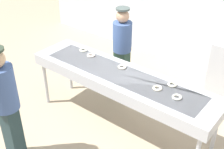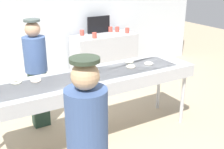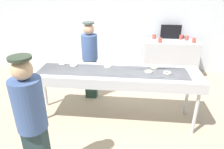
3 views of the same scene
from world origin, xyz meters
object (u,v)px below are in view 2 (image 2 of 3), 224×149
Objects in this scene: sugar_donut_2 at (129,61)px; paper_cup_1 at (82,33)px; fryer_conveyor at (93,81)px; sugar_donut_1 at (16,82)px; sugar_donut_4 at (131,67)px; paper_cup_2 at (117,29)px; sugar_donut_5 at (149,64)px; paper_cup_3 at (94,35)px; paper_cup_0 at (127,30)px; customer_waiting at (88,146)px; menu_display at (99,25)px; worker_baker at (36,69)px; prep_counter at (104,56)px; paper_cup_4 at (110,29)px; sugar_donut_3 at (81,72)px; sugar_donut_0 at (36,80)px.

sugar_donut_2 is 2.06m from paper_cup_1.
sugar_donut_2 is (0.72, 0.21, 0.10)m from fryer_conveyor.
fryer_conveyor is 0.97m from sugar_donut_1.
paper_cup_2 is (1.10, 2.20, 0.04)m from sugar_donut_4.
sugar_donut_5 is at bearing -49.58° from sugar_donut_2.
paper_cup_0 is at bearing 4.98° from paper_cup_3.
customer_waiting is 14.81× the size of paper_cup_1.
sugar_donut_4 is 0.24× the size of menu_display.
worker_baker is at bearing -142.96° from paper_cup_3.
paper_cup_0 is (2.37, 1.23, 0.10)m from worker_baker.
sugar_donut_4 is 0.09× the size of prep_counter.
sugar_donut_3 is at bearing -128.42° from paper_cup_4.
sugar_donut_0 and sugar_donut_3 have the same top height.
sugar_donut_2 is 0.29m from sugar_donut_5.
paper_cup_1 is at bearing 68.67° from fryer_conveyor.
customer_waiting is at bearing -132.24° from sugar_donut_2.
fryer_conveyor is 2.15× the size of prep_counter.
sugar_donut_2 is 0.08× the size of worker_baker.
worker_baker is 2.61m from paper_cup_4.
sugar_donut_2 is at bearing 3.23° from sugar_donut_3.
sugar_donut_5 is (1.62, -0.17, 0.00)m from sugar_donut_0.
customer_waiting is (-0.75, -1.41, 0.08)m from fryer_conveyor.
worker_baker is 2.68m from paper_cup_2.
fryer_conveyor is 0.62m from sugar_donut_4.
sugar_donut_4 reaches higher than prep_counter.
menu_display is (-0.40, 0.12, 0.12)m from paper_cup_2.
prep_counter is (0.40, 2.09, -0.50)m from sugar_donut_5.
sugar_donut_0 is at bearing 80.50° from worker_baker.
customer_waiting is 1.23× the size of prep_counter.
prep_counter is 12.09× the size of paper_cup_2.
paper_cup_2 is (2.42, 2.05, 0.04)m from sugar_donut_0.
sugar_donut_0 is 0.62m from worker_baker.
fryer_conveyor is 0.21m from sugar_donut_3.
paper_cup_0 is 1.00× the size of paper_cup_3.
paper_cup_2 is 0.77m from paper_cup_3.
customer_waiting is at bearing -117.94° from fryer_conveyor.
paper_cup_2 is (2.65, 1.98, 0.04)m from sugar_donut_1.
customer_waiting is at bearing -83.38° from sugar_donut_1.
sugar_donut_2 is 2.02m from prep_counter.
worker_baker is at bearing -144.19° from paper_cup_4.
sugar_donut_4 and sugar_donut_5 have the same top height.
paper_cup_2 is at bearing -16.92° from menu_display.
sugar_donut_1 is 1.00× the size of sugar_donut_5.
fryer_conveyor is 0.73m from sugar_donut_0.
sugar_donut_1 is 2.57m from paper_cup_3.
menu_display is (-0.52, 0.34, 0.12)m from paper_cup_0.
customer_waiting is at bearing -127.30° from paper_cup_0.
prep_counter is at bearing -23.38° from paper_cup_1.
sugar_donut_4 is 0.08× the size of worker_baker.
menu_display is (1.31, 2.32, 0.26)m from fryer_conveyor.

